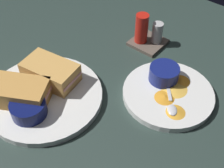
{
  "coord_description": "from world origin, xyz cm",
  "views": [
    {
      "loc": [
        43.49,
        -37.23,
        52.97
      ],
      "look_at": [
        12.44,
        0.33,
        3.0
      ],
      "focal_mm": 47.35,
      "sensor_mm": 36.0,
      "label": 1
    }
  ],
  "objects": [
    {
      "name": "condiment_caddy",
      "position": [
        7.82,
        21.45,
        3.41
      ],
      "size": [
        9.0,
        9.0,
        9.5
      ],
      "color": "brown",
      "rests_on": "ground_plane"
    },
    {
      "name": "plate_sandwich_main",
      "position": [
        1.41,
        -11.36,
        0.8
      ],
      "size": [
        27.36,
        27.36,
        1.6
      ],
      "primitive_type": "cylinder",
      "color": "silver",
      "rests_on": "ground_plane"
    },
    {
      "name": "sandwich_half_near",
      "position": [
        -0.97,
        -6.75,
        4.0
      ],
      "size": [
        14.22,
        9.61,
        4.8
      ],
      "color": "tan",
      "rests_on": "plate_sandwich_main"
    },
    {
      "name": "sandwich_half_far",
      "position": [
        -1.39,
        -15.74,
        4.0
      ],
      "size": [
        15.06,
        13.0,
        4.8
      ],
      "color": "#C68C42",
      "rests_on": "plate_sandwich_main"
    },
    {
      "name": "spoon_by_gravy_ramekin",
      "position": [
        26.46,
        4.4,
        1.96
      ],
      "size": [
        7.43,
        8.55,
        0.8
      ],
      "color": "silver",
      "rests_on": "plate_chips_companion"
    },
    {
      "name": "spoon_by_dark_ramekin",
      "position": [
        2.72,
        -11.26,
        1.96
      ],
      "size": [
        2.53,
        9.95,
        0.8
      ],
      "color": "silver",
      "rests_on": "plate_sandwich_main"
    },
    {
      "name": "ground_plane",
      "position": [
        0.0,
        0.0,
        -1.5
      ],
      "size": [
        110.0,
        110.0,
        3.0
      ],
      "primitive_type": "cube",
      "color": "#283833"
    },
    {
      "name": "ramekin_light_gravy",
      "position": [
        20.22,
        10.74,
        3.62
      ],
      "size": [
        7.27,
        7.27,
        3.76
      ],
      "color": "navy",
      "rests_on": "plate_chips_companion"
    },
    {
      "name": "plate_chips_companion",
      "position": [
        23.47,
        8.03,
        0.8
      ],
      "size": [
        21.7,
        21.7,
        1.6
      ],
      "primitive_type": "cylinder",
      "color": "silver",
      "rests_on": "ground_plane"
    },
    {
      "name": "ramekin_dark_sauce",
      "position": [
        3.35,
        -17.21,
        3.44
      ],
      "size": [
        7.84,
        7.84,
        3.41
      ],
      "color": "#0C144C",
      "rests_on": "plate_sandwich_main"
    },
    {
      "name": "plantain_chip_scatter",
      "position": [
        24.76,
        8.26,
        1.9
      ],
      "size": [
        11.04,
        14.12,
        0.6
      ],
      "color": "orange",
      "rests_on": "plate_chips_companion"
    }
  ]
}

